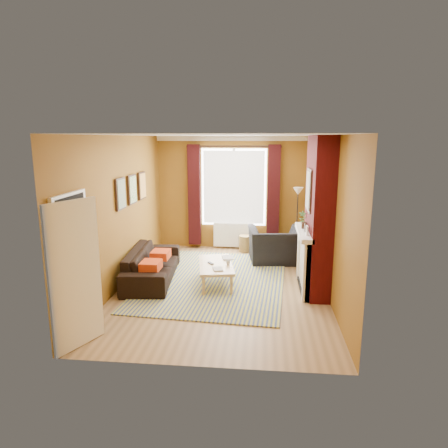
{
  "coord_description": "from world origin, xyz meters",
  "views": [
    {
      "loc": [
        0.73,
        -7.12,
        2.75
      ],
      "look_at": [
        0.0,
        0.25,
        1.15
      ],
      "focal_mm": 32.0,
      "sensor_mm": 36.0,
      "label": 1
    }
  ],
  "objects": [
    {
      "name": "coffee_table",
      "position": [
        -0.14,
        0.07,
        0.37
      ],
      "size": [
        0.83,
        1.33,
        0.41
      ],
      "rotation": [
        0.0,
        0.0,
        0.18
      ],
      "color": "#D9B87D",
      "rests_on": "ground"
    },
    {
      "name": "floor_lamp",
      "position": [
        1.54,
        2.27,
        1.28
      ],
      "size": [
        0.27,
        0.27,
        1.62
      ],
      "rotation": [
        0.0,
        0.0,
        -0.13
      ],
      "color": "black",
      "rests_on": "ground"
    },
    {
      "name": "striped_rug",
      "position": [
        -0.18,
        0.29,
        0.01
      ],
      "size": [
        2.92,
        3.87,
        0.02
      ],
      "rotation": [
        0.0,
        0.0,
        -0.07
      ],
      "color": "#33488C",
      "rests_on": "ground"
    },
    {
      "name": "book_b",
      "position": [
        -0.05,
        0.42,
        0.43
      ],
      "size": [
        0.27,
        0.33,
        0.02
      ],
      "primitive_type": "imported",
      "rotation": [
        0.0,
        0.0,
        0.21
      ],
      "color": "#999999",
      "rests_on": "coffee_table"
    },
    {
      "name": "mug",
      "position": [
        0.1,
        0.02,
        0.46
      ],
      "size": [
        0.11,
        0.11,
        0.09
      ],
      "primitive_type": "imported",
      "rotation": [
        0.0,
        0.0,
        -0.23
      ],
      "color": "#999999",
      "rests_on": "coffee_table"
    },
    {
      "name": "armchair",
      "position": [
        1.05,
        1.62,
        0.39
      ],
      "size": [
        1.32,
        1.19,
        0.78
      ],
      "primitive_type": "imported",
      "rotation": [
        0.0,
        0.0,
        3.27
      ],
      "color": "black",
      "rests_on": "ground"
    },
    {
      "name": "book_a",
      "position": [
        -0.14,
        -0.3,
        0.43
      ],
      "size": [
        0.24,
        0.27,
        0.02
      ],
      "primitive_type": "imported",
      "rotation": [
        0.0,
        0.0,
        0.31
      ],
      "color": "#999999",
      "rests_on": "coffee_table"
    },
    {
      "name": "wicker_stool",
      "position": [
        0.32,
        2.4,
        0.2
      ],
      "size": [
        0.35,
        0.35,
        0.4
      ],
      "rotation": [
        0.0,
        0.0,
        0.1
      ],
      "color": "olive",
      "rests_on": "ground"
    },
    {
      "name": "tv_remote",
      "position": [
        -0.24,
        0.06,
        0.42
      ],
      "size": [
        0.13,
        0.16,
        0.02
      ],
      "rotation": [
        0.0,
        0.0,
        0.59
      ],
      "color": "#242426",
      "rests_on": "coffee_table"
    },
    {
      "name": "ground",
      "position": [
        0.0,
        0.0,
        0.0
      ],
      "size": [
        5.5,
        5.5,
        0.0
      ],
      "primitive_type": "plane",
      "color": "olive",
      "rests_on": "ground"
    },
    {
      "name": "sofa",
      "position": [
        -1.42,
        0.22,
        0.31
      ],
      "size": [
        1.02,
        2.19,
        0.62
      ],
      "primitive_type": "imported",
      "rotation": [
        0.0,
        0.0,
        1.66
      ],
      "color": "black",
      "rests_on": "ground"
    },
    {
      "name": "room_walls",
      "position": [
        0.64,
        0.27,
        1.39
      ],
      "size": [
        3.82,
        5.54,
        2.83
      ],
      "color": "brown",
      "rests_on": "ground"
    }
  ]
}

